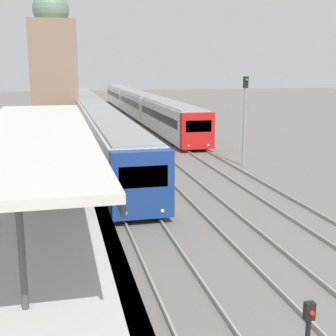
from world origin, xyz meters
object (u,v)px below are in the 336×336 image
Objects in this scene: train_far at (139,103)px; signal_post_near at (308,334)px; person_on_platform at (70,171)px; train_near at (93,116)px; signal_mast_far at (245,111)px.

train_far is 50.55m from signal_post_near.
train_far reaches higher than signal_post_near.
train_near reaches higher than person_on_platform.
train_near is (2.78, 23.88, -0.27)m from person_on_platform.
person_on_platform is at bearing 109.38° from signal_post_near.
signal_mast_far reaches higher than person_on_platform.
signal_mast_far is at bearing 36.36° from person_on_platform.
train_far is 28.24× the size of signal_post_near.
signal_mast_far reaches higher than train_far.
signal_mast_far is (1.52, -30.22, 1.80)m from train_far.
person_on_platform is 0.03× the size of train_far.
train_near is at bearing 117.71° from signal_mast_far.
person_on_platform is 13.80m from signal_mast_far.
signal_post_near is at bearing -96.07° from train_far.
train_far reaches higher than person_on_platform.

